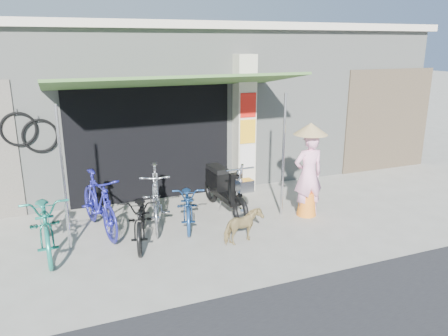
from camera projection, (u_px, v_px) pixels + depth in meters
name	position (u px, v px, depth m)	size (l,w,h in m)	color
ground	(256.00, 237.00, 7.52)	(80.00, 80.00, 0.00)	#9F9B90
bicycle_shop	(173.00, 97.00, 11.55)	(12.30, 5.30, 3.66)	gray
shop_pillar	(244.00, 124.00, 9.59)	(0.42, 0.44, 3.00)	beige
awning	(175.00, 83.00, 7.95)	(4.60, 1.88, 2.72)	#3F672E
neighbour_right	(388.00, 120.00, 11.26)	(2.60, 0.06, 2.60)	brown
bike_teal	(46.00, 221.00, 6.90)	(0.68, 1.95, 1.02)	#1C806D
bike_blue	(99.00, 203.00, 7.61)	(0.51, 1.79, 1.08)	navy
bike_black	(141.00, 217.00, 7.27)	(0.58, 1.65, 0.87)	black
bike_silver	(156.00, 196.00, 7.91)	(0.52, 1.84, 1.10)	#B0B1B5
bike_navy	(188.00, 203.00, 7.95)	(0.54, 1.56, 0.82)	navy
street_dog	(243.00, 227.00, 7.25)	(0.31, 0.69, 0.58)	#976C50
moped	(224.00, 188.00, 8.52)	(0.55, 1.92, 1.08)	black
nun	(308.00, 171.00, 8.26)	(0.64, 0.64, 1.81)	#FFABCF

